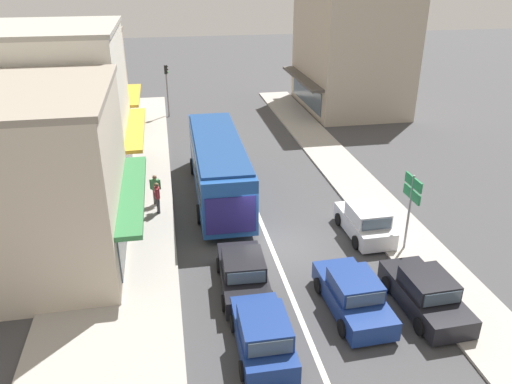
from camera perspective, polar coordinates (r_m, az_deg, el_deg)
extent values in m
plane|color=#3F3F42|center=(22.52, 1.78, -6.36)|extent=(140.00, 140.00, 0.00)
cube|color=silver|center=(25.95, -0.08, -1.85)|extent=(0.20, 28.00, 0.01)
cube|color=#A39E96|center=(27.50, -14.94, -0.98)|extent=(5.20, 44.00, 0.14)
cube|color=#A39E96|center=(29.29, 11.21, 1.02)|extent=(2.80, 44.00, 0.12)
cube|color=beige|center=(22.39, -25.25, 1.08)|extent=(7.68, 8.75, 7.08)
cube|color=#2D703D|center=(21.97, -14.05, -0.03)|extent=(1.10, 8.05, 0.20)
cube|color=#425160|center=(22.57, -14.77, -3.11)|extent=(0.06, 7.00, 1.80)
cube|color=gray|center=(21.33, -27.05, 10.10)|extent=(7.84, 8.75, 0.24)
cube|color=silver|center=(30.65, -21.75, 8.98)|extent=(7.33, 8.94, 8.37)
cube|color=gold|center=(30.52, -13.71, 7.07)|extent=(1.10, 8.22, 0.20)
cube|color=#425160|center=(30.96, -14.24, 4.72)|extent=(0.06, 7.15, 1.80)
cube|color=#A19D92|center=(29.89, -23.10, 16.90)|extent=(7.49, 8.94, 0.24)
cube|color=#B2A38E|center=(38.72, -19.59, 11.26)|extent=(6.44, 7.01, 6.96)
cube|color=gold|center=(38.49, -13.96, 10.69)|extent=(1.10, 6.45, 0.20)
cube|color=#425160|center=(38.85, -14.38, 8.78)|extent=(0.06, 5.60, 1.80)
cube|color=gray|center=(38.12, -20.39, 16.50)|extent=(6.60, 7.01, 0.24)
cube|color=#B2A38E|center=(44.20, 10.80, 15.40)|extent=(7.41, 10.51, 9.40)
cube|color=#4C4742|center=(43.27, 5.31, 12.82)|extent=(1.10, 9.67, 0.20)
cube|color=#425160|center=(43.68, 5.78, 11.16)|extent=(0.06, 8.41, 1.80)
cube|color=#1E4C99|center=(26.71, -4.34, 3.02)|extent=(2.66, 10.84, 2.70)
cube|color=#425160|center=(26.56, -4.37, 3.83)|extent=(2.70, 10.41, 0.90)
cube|color=navy|center=(21.88, -2.90, -2.70)|extent=(2.25, 0.09, 1.76)
cube|color=navy|center=(26.22, -4.44, 5.87)|extent=(2.52, 9.97, 0.12)
cylinder|color=black|center=(30.22, -7.26, 2.93)|extent=(0.27, 0.96, 0.96)
cylinder|color=black|center=(30.40, -2.55, 3.25)|extent=(0.27, 0.96, 0.96)
cylinder|color=black|center=(24.47, -6.46, -2.52)|extent=(0.27, 0.96, 0.96)
cylinder|color=black|center=(24.69, -0.66, -2.09)|extent=(0.27, 0.96, 0.96)
cube|color=navy|center=(16.95, 0.75, -16.32)|extent=(1.67, 3.71, 0.76)
cube|color=navy|center=(16.27, 0.97, -15.15)|extent=(1.54, 1.91, 0.64)
cube|color=#425160|center=(17.01, 0.33, -13.08)|extent=(1.40, 0.07, 0.54)
cube|color=#425160|center=(15.55, 1.68, -17.41)|extent=(1.37, 0.07, 0.51)
cylinder|color=black|center=(17.82, -2.62, -14.79)|extent=(0.19, 0.62, 0.62)
cylinder|color=black|center=(18.04, 2.71, -14.21)|extent=(0.19, 0.62, 0.62)
cylinder|color=black|center=(16.19, -1.51, -19.75)|extent=(0.19, 0.62, 0.62)
cylinder|color=black|center=(16.43, 4.48, -19.00)|extent=(0.19, 0.62, 0.62)
cube|color=black|center=(19.69, -1.45, -9.68)|extent=(1.90, 4.27, 0.72)
cube|color=black|center=(19.24, -1.44, -8.23)|extent=(1.63, 1.86, 0.60)
cube|color=#425160|center=(20.02, -1.75, -6.80)|extent=(1.44, 0.12, 0.51)
cube|color=#425160|center=(18.49, -1.10, -9.78)|extent=(1.41, 0.12, 0.48)
cylinder|color=black|center=(20.79, -4.24, -8.35)|extent=(0.21, 0.63, 0.62)
cylinder|color=black|center=(20.94, 0.50, -8.00)|extent=(0.21, 0.63, 0.62)
cylinder|color=black|center=(18.73, -3.66, -12.54)|extent=(0.21, 0.63, 0.62)
cylinder|color=black|center=(18.90, 1.66, -12.11)|extent=(0.21, 0.63, 0.62)
cube|color=navy|center=(18.94, 10.97, -11.80)|extent=(1.85, 4.25, 0.72)
cube|color=navy|center=(18.48, 11.25, -10.33)|extent=(1.62, 1.85, 0.60)
cube|color=#425160|center=(19.17, 10.19, -8.81)|extent=(1.44, 0.11, 0.51)
cube|color=#425160|center=(17.81, 12.41, -11.97)|extent=(1.41, 0.10, 0.48)
cylinder|color=black|center=(19.72, 7.16, -10.56)|extent=(0.20, 0.63, 0.62)
cylinder|color=black|center=(20.29, 11.83, -9.81)|extent=(0.20, 0.63, 0.62)
cylinder|color=black|center=(17.87, 9.87, -15.08)|extent=(0.20, 0.63, 0.62)
cylinder|color=black|center=(18.50, 14.98, -14.06)|extent=(0.20, 0.63, 0.62)
cube|color=black|center=(19.67, 18.71, -11.26)|extent=(1.85, 4.25, 0.72)
cube|color=black|center=(19.23, 19.13, -9.83)|extent=(1.62, 1.85, 0.60)
cube|color=#425160|center=(19.87, 17.81, -8.41)|extent=(1.44, 0.10, 0.51)
cube|color=#425160|center=(18.61, 20.55, -11.35)|extent=(1.41, 0.10, 0.48)
cylinder|color=black|center=(20.28, 14.74, -10.17)|extent=(0.20, 0.63, 0.62)
cylinder|color=black|center=(21.05, 19.00, -9.37)|extent=(0.20, 0.63, 0.62)
cylinder|color=black|center=(18.55, 18.22, -14.41)|extent=(0.20, 0.63, 0.62)
cylinder|color=black|center=(19.39, 22.75, -13.30)|extent=(0.20, 0.63, 0.62)
cube|color=silver|center=(23.81, 12.24, -3.68)|extent=(1.71, 3.73, 0.76)
cube|color=silver|center=(23.25, 12.68, -2.51)|extent=(1.56, 1.93, 0.64)
cube|color=#425160|center=(24.04, 11.77, -1.47)|extent=(1.40, 0.09, 0.54)
cube|color=#425160|center=(22.48, 13.65, -3.62)|extent=(1.37, 0.09, 0.51)
cylinder|color=black|center=(24.51, 9.43, -3.11)|extent=(0.19, 0.62, 0.62)
cylinder|color=black|center=(25.11, 12.94, -2.72)|extent=(0.19, 0.62, 0.62)
cylinder|color=black|center=(22.73, 11.37, -5.67)|extent=(0.19, 0.62, 0.62)
cylinder|color=black|center=(23.37, 15.10, -5.17)|extent=(0.19, 0.62, 0.62)
cylinder|color=gray|center=(41.75, -10.10, 11.26)|extent=(0.12, 0.12, 4.20)
cube|color=black|center=(41.38, -10.29, 13.61)|extent=(0.24, 0.24, 0.68)
sphere|color=black|center=(41.34, -10.11, 13.94)|extent=(0.13, 0.13, 0.13)
sphere|color=black|center=(41.38, -10.09, 13.64)|extent=(0.13, 0.13, 0.13)
sphere|color=green|center=(41.43, -10.07, 13.34)|extent=(0.13, 0.13, 0.13)
cylinder|color=gray|center=(22.44, 17.05, -2.41)|extent=(0.10, 0.10, 3.60)
cube|color=#19753D|center=(21.81, 17.56, 1.07)|extent=(0.08, 1.40, 0.44)
cube|color=white|center=(21.83, 17.67, 1.08)|extent=(0.01, 1.10, 0.10)
cube|color=#19753D|center=(22.03, 17.38, -0.24)|extent=(0.08, 1.40, 0.44)
cube|color=white|center=(22.05, 17.48, -0.23)|extent=(0.01, 1.10, 0.10)
cylinder|color=#333338|center=(25.42, -11.09, -1.55)|extent=(0.14, 0.14, 0.84)
cylinder|color=#333338|center=(25.58, -11.14, -1.38)|extent=(0.14, 0.14, 0.84)
cube|color=#A82D38|center=(25.21, -11.24, -0.04)|extent=(0.26, 0.38, 0.56)
sphere|color=brown|center=(25.04, -11.32, 0.79)|extent=(0.22, 0.22, 0.22)
cylinder|color=#A82D38|center=(24.99, -11.18, -0.26)|extent=(0.09, 0.09, 0.54)
cylinder|color=#A82D38|center=(25.42, -11.31, 0.18)|extent=(0.09, 0.09, 0.54)
cube|color=maroon|center=(25.56, -11.34, -0.13)|extent=(0.25, 0.13, 0.22)
cylinder|color=#4C4742|center=(26.39, -11.13, -0.53)|extent=(0.14, 0.14, 0.84)
cylinder|color=#4C4742|center=(26.43, -11.52, -0.53)|extent=(0.14, 0.14, 0.84)
cube|color=#478951|center=(26.12, -11.45, 0.86)|extent=(0.40, 0.29, 0.56)
sphere|color=brown|center=(25.96, -11.53, 1.66)|extent=(0.22, 0.22, 0.22)
cylinder|color=#478951|center=(26.07, -10.94, 0.85)|extent=(0.09, 0.09, 0.54)
cylinder|color=#478951|center=(26.17, -11.96, 0.86)|extent=(0.09, 0.09, 0.54)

